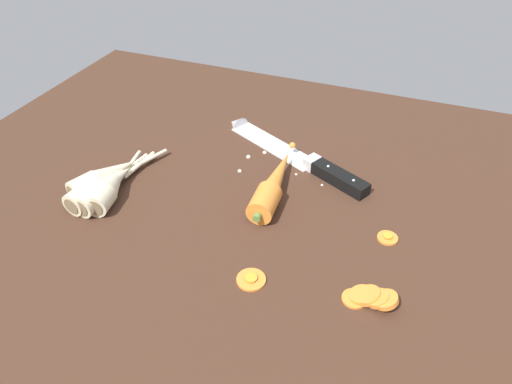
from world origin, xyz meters
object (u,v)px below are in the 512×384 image
chefs_knife (289,152)px  carrot_slice_stray_mid (388,237)px  parsnip_mid_left (106,177)px  carrot_slice_stray_near (251,279)px  parsnip_front (110,186)px  parsnip_mid_right (107,187)px  carrot_slice_stack (369,297)px  whole_carrot (274,184)px  parsnip_back (98,187)px

chefs_knife → carrot_slice_stray_mid: size_ratio=10.45×
parsnip_mid_left → carrot_slice_stray_mid: parsnip_mid_left is taller
chefs_knife → carrot_slice_stray_near: chefs_knife is taller
parsnip_mid_left → parsnip_front: bearing=-41.0°
chefs_knife → parsnip_mid_left: (-26.25, -20.60, 1.33)cm
parsnip_front → carrot_slice_stray_mid: size_ratio=5.75×
parsnip_front → parsnip_mid_left: bearing=139.0°
carrot_slice_stray_near → parsnip_mid_right: bearing=163.7°
carrot_slice_stray_near → carrot_slice_stray_mid: same height
carrot_slice_stray_mid → parsnip_front: bearing=-172.1°
carrot_slice_stray_near → chefs_knife: bearing=98.7°
carrot_slice_stack → carrot_slice_stray_mid: carrot_slice_stack is taller
whole_carrot → parsnip_front: bearing=-157.7°
parsnip_front → parsnip_mid_right: size_ratio=0.93×
parsnip_front → parsnip_back: same height
parsnip_mid_right → parsnip_back: size_ratio=1.05×
parsnip_front → carrot_slice_stack: bearing=-8.5°
whole_carrot → carrot_slice_stack: 25.74cm
parsnip_mid_left → carrot_slice_stray_near: 33.02cm
chefs_knife → parsnip_mid_right: 33.55cm
parsnip_mid_right → parsnip_front: bearing=37.8°
parsnip_mid_left → carrot_slice_stray_near: parsnip_mid_left is taller
carrot_slice_stray_mid → chefs_knife: bearing=142.0°
parsnip_mid_right → carrot_slice_stray_near: parsnip_mid_right is taller
chefs_knife → parsnip_mid_left: 33.39cm
parsnip_front → carrot_slice_stray_mid: (44.92, 6.23, -1.62)cm
parsnip_mid_left → carrot_slice_stray_near: bearing=-19.4°
whole_carrot → parsnip_front: (-25.13, -10.31, -0.12)cm
chefs_knife → parsnip_mid_right: (-24.36, -23.03, 1.33)cm
chefs_knife → parsnip_mid_left: parsnip_mid_left is taller
carrot_slice_stack → parsnip_mid_left: bearing=169.5°
parsnip_mid_right → carrot_slice_stack: bearing=-8.0°
parsnip_mid_right → carrot_slice_stack: size_ratio=2.68×
whole_carrot → carrot_slice_stack: bearing=-41.3°
chefs_knife → whole_carrot: size_ratio=1.45×
carrot_slice_stack → carrot_slice_stray_near: size_ratio=1.76×
whole_carrot → parsnip_front: whole_carrot is taller
parsnip_mid_left → carrot_slice_stray_near: (31.10, -10.96, -1.62)cm
chefs_knife → whole_carrot: (1.25, -12.34, 1.45)cm
chefs_knife → parsnip_back: bearing=-137.7°
chefs_knife → parsnip_front: size_ratio=1.82×
parsnip_back → carrot_slice_stray_mid: parsnip_back is taller
chefs_knife → carrot_slice_stray_near: 31.93cm
whole_carrot → parsnip_mid_right: 27.75cm
parsnip_mid_left → parsnip_back: same height
carrot_slice_stack → chefs_knife: bearing=125.0°
parsnip_front → carrot_slice_stray_near: (28.74, -8.90, -1.62)cm
parsnip_front → carrot_slice_stray_near: parsnip_front is taller
parsnip_mid_right → parsnip_mid_left: bearing=127.8°
chefs_knife → carrot_slice_stray_near: (4.86, -31.56, -0.29)cm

